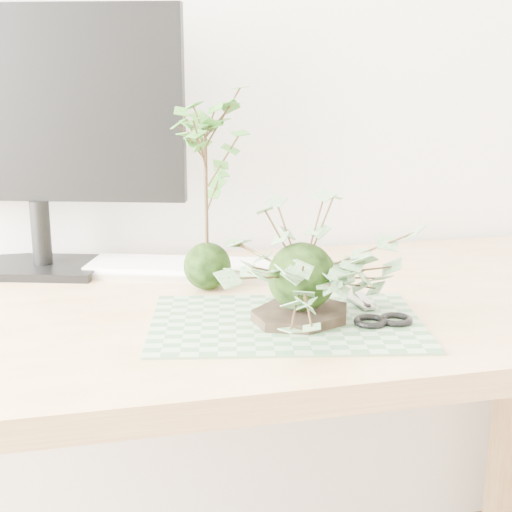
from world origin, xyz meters
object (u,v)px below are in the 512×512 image
Objects in this scene: monitor at (33,122)px; maple_kokedama at (205,150)px; desk at (228,353)px; keyboard at (208,268)px; ivy_kokedama at (302,245)px.

maple_kokedama is at bearing -17.66° from monitor.
keyboard reaches higher than desk.
maple_kokedama is at bearing 118.39° from ivy_kokedama.
desk is 0.34m from maple_kokedama.
keyboard is at bearing -0.14° from monitor.
keyboard is (0.02, 0.10, -0.23)m from maple_kokedama.
ivy_kokedama is at bearing -61.61° from maple_kokedama.
desk is 3.17× the size of keyboard.
desk is at bearing -26.07° from monitor.
ivy_kokedama is at bearing -51.85° from desk.
desk is 2.98× the size of monitor.
maple_kokedama reaches higher than ivy_kokedama.
monitor is (-0.29, 0.20, 0.04)m from maple_kokedama.
maple_kokedama is (-0.02, 0.09, 0.33)m from desk.
ivy_kokedama is 0.69× the size of keyboard.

